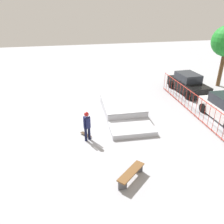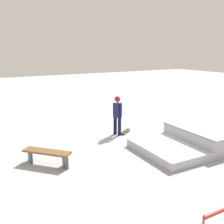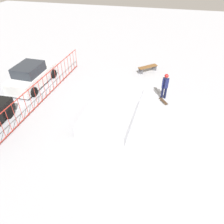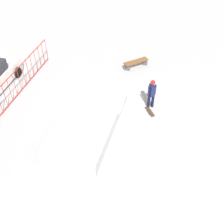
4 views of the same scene
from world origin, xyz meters
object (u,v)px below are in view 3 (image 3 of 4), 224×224
Objects in this scene: skater at (165,85)px; skateboard at (163,101)px; parked_car_white at (32,76)px; park_bench at (148,68)px; skate_ramp at (112,112)px.

skateboard is (-0.47, -0.05, -0.93)m from skater.
skater reaches higher than parked_car_white.
skater is 3.89m from park_bench.
skateboard is at bearing -88.77° from parked_car_white.
parked_car_white reaches higher than park_bench.
skater is at bearing -43.66° from skate_ramp.
parked_car_white is (-0.04, 9.11, 0.65)m from skateboard.
skate_ramp is 7.10× the size of skateboard.
skater is at bearing -85.82° from parked_car_white.
skater is 9.08m from parked_car_white.
skate_ramp reaches higher than park_bench.
skate_ramp is 3.77× the size of park_bench.
skate_ramp is 6.66m from parked_car_white.
parked_car_white is (2.16, 6.29, 0.41)m from skate_ramp.
park_bench is 0.35× the size of parked_car_white.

